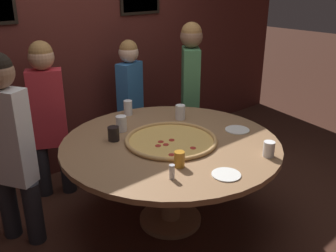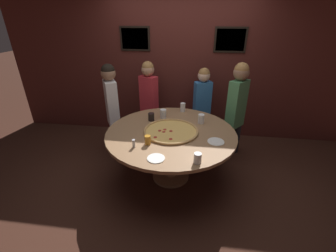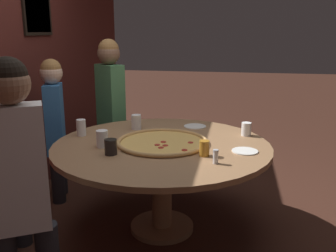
% 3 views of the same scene
% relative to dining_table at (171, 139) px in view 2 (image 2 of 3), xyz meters
% --- Properties ---
extents(ground_plane, '(24.00, 24.00, 0.00)m').
position_rel_dining_table_xyz_m(ground_plane, '(0.00, 0.00, -0.62)').
color(ground_plane, '#422319').
extents(back_wall, '(6.40, 0.08, 2.60)m').
position_rel_dining_table_xyz_m(back_wall, '(0.00, 1.45, 0.68)').
color(back_wall, '#4C1E19').
rests_on(back_wall, ground_plane).
extents(dining_table, '(1.70, 1.70, 0.74)m').
position_rel_dining_table_xyz_m(dining_table, '(0.00, 0.00, 0.00)').
color(dining_table, '#936B47').
rests_on(dining_table, ground_plane).
extents(giant_pizza, '(0.72, 0.72, 0.03)m').
position_rel_dining_table_xyz_m(giant_pizza, '(0.00, -0.01, 0.13)').
color(giant_pizza, '#EAB75B').
rests_on(giant_pizza, dining_table).
extents(drink_cup_far_left, '(0.09, 0.09, 0.13)m').
position_rel_dining_table_xyz_m(drink_cup_far_left, '(-0.17, 0.43, 0.18)').
color(drink_cup_far_left, white).
rests_on(drink_cup_far_left, dining_table).
extents(drink_cup_front_edge, '(0.08, 0.08, 0.14)m').
position_rel_dining_table_xyz_m(drink_cup_front_edge, '(0.10, 0.71, 0.19)').
color(drink_cup_front_edge, white).
rests_on(drink_cup_front_edge, dining_table).
extents(drink_cup_centre_back, '(0.08, 0.08, 0.11)m').
position_rel_dining_table_xyz_m(drink_cup_centre_back, '(0.35, -0.65, 0.17)').
color(drink_cup_centre_back, white).
rests_on(drink_cup_centre_back, dining_table).
extents(drink_cup_by_shaker, '(0.09, 0.09, 0.13)m').
position_rel_dining_table_xyz_m(drink_cup_by_shaker, '(0.39, 0.31, 0.18)').
color(drink_cup_by_shaker, white).
rests_on(drink_cup_by_shaker, dining_table).
extents(drink_cup_beside_pizza, '(0.09, 0.09, 0.11)m').
position_rel_dining_table_xyz_m(drink_cup_beside_pizza, '(-0.32, 0.30, 0.17)').
color(drink_cup_beside_pizza, black).
rests_on(drink_cup_beside_pizza, dining_table).
extents(drink_cup_near_left, '(0.07, 0.07, 0.11)m').
position_rel_dining_table_xyz_m(drink_cup_near_left, '(-0.23, -0.36, 0.17)').
color(drink_cup_near_left, '#BC7A23').
rests_on(drink_cup_near_left, dining_table).
extents(white_plate_left_side, '(0.19, 0.19, 0.01)m').
position_rel_dining_table_xyz_m(white_plate_left_side, '(-0.08, -0.64, 0.12)').
color(white_plate_left_side, white).
rests_on(white_plate_left_side, dining_table).
extents(white_plate_far_back, '(0.20, 0.20, 0.01)m').
position_rel_dining_table_xyz_m(white_plate_far_back, '(0.57, -0.20, 0.12)').
color(white_plate_far_back, white).
rests_on(white_plate_far_back, dining_table).
extents(condiment_shaker, '(0.04, 0.04, 0.10)m').
position_rel_dining_table_xyz_m(condiment_shaker, '(-0.38, -0.44, 0.17)').
color(condiment_shaker, silver).
rests_on(condiment_shaker, dining_table).
extents(diner_centre_back, '(0.36, 0.24, 1.35)m').
position_rel_dining_table_xyz_m(diner_centre_back, '(0.41, 1.10, 0.15)').
color(diner_centre_back, '#232328').
rests_on(diner_centre_back, ground_plane).
extents(diner_side_right, '(0.30, 0.38, 1.48)m').
position_rel_dining_table_xyz_m(diner_side_right, '(-1.02, 0.59, 0.22)').
color(diner_side_right, '#232328').
rests_on(diner_side_right, ground_plane).
extents(diner_far_right, '(0.34, 0.38, 1.52)m').
position_rel_dining_table_xyz_m(diner_far_right, '(0.92, 0.73, 0.24)').
color(diner_far_right, '#232328').
rests_on(diner_far_right, ground_plane).
extents(diner_side_left, '(0.38, 0.28, 1.44)m').
position_rel_dining_table_xyz_m(diner_side_left, '(-0.52, 1.06, 0.20)').
color(diner_side_left, '#232328').
rests_on(diner_side_left, ground_plane).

